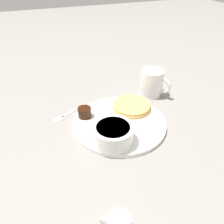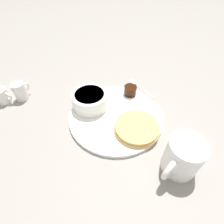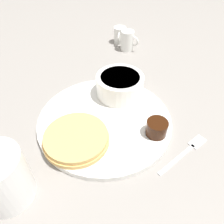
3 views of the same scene
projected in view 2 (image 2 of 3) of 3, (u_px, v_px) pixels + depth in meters
name	position (u px, v px, depth m)	size (l,w,h in m)	color
ground_plane	(116.00, 118.00, 0.55)	(4.00, 4.00, 0.00)	gray
plate	(116.00, 116.00, 0.54)	(0.29, 0.29, 0.01)	white
pancake_stack	(137.00, 128.00, 0.49)	(0.13, 0.13, 0.02)	tan
bowl	(90.00, 99.00, 0.55)	(0.11, 0.11, 0.05)	white
syrup_cup	(130.00, 90.00, 0.60)	(0.04, 0.04, 0.03)	black
butter_ramekin	(88.00, 97.00, 0.57)	(0.04, 0.04, 0.04)	white
coffee_mug	(182.00, 157.00, 0.40)	(0.11, 0.09, 0.10)	white
creamer_pitcher_near	(20.00, 91.00, 0.59)	(0.05, 0.05, 0.06)	white
creamer_pitcher_far	(3.00, 96.00, 0.58)	(0.06, 0.04, 0.05)	white
fork	(139.00, 86.00, 0.66)	(0.07, 0.12, 0.00)	silver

